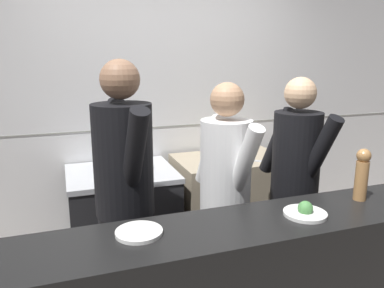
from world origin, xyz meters
name	(u,v)px	position (x,y,z in m)	size (l,w,h in m)	color
wall_back_tiled	(162,110)	(0.00, 1.55, 1.30)	(8.00, 0.06, 2.60)	white
oven_range	(123,221)	(-0.45, 1.14, 0.44)	(0.86, 0.71, 0.88)	#232326
prep_counter	(230,206)	(0.52, 1.14, 0.45)	(0.97, 0.65, 0.90)	gray
stock_pot	(125,157)	(-0.42, 1.12, 1.00)	(0.29, 0.29, 0.23)	#2D2D33
chefs_knife	(235,160)	(0.52, 1.06, 0.91)	(0.36, 0.22, 0.02)	#B7BABF
plated_dish_main	(139,232)	(-0.57, -0.18, 0.99)	(0.22, 0.22, 0.02)	white
plated_dish_appetiser	(305,212)	(0.28, -0.26, 1.00)	(0.22, 0.22, 0.08)	white
pepper_mill	(362,173)	(0.71, -0.18, 1.14)	(0.08, 0.08, 0.30)	#AD7A47
chef_head_cook	(125,189)	(-0.54, 0.43, 0.98)	(0.41, 0.78, 1.77)	black
chef_sous	(225,193)	(0.11, 0.35, 0.91)	(0.38, 0.71, 1.63)	black
chef_line	(295,180)	(0.67, 0.39, 0.92)	(0.39, 0.72, 1.65)	black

